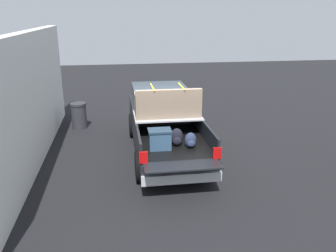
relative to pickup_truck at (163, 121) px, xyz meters
The scene contains 4 objects.
ground_plane 1.03m from the pickup_truck, behind, with size 40.00×40.00×0.00m, color black.
pickup_truck is the anchor object (origin of this frame).
building_facade 4.01m from the pickup_truck, 100.32° to the left, with size 10.56×0.36×3.72m, color white.
trash_can 3.92m from the pickup_truck, 47.52° to the left, with size 0.60×0.60×0.98m.
Camera 1 is at (-10.07, 1.43, 4.23)m, focal length 37.38 mm.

